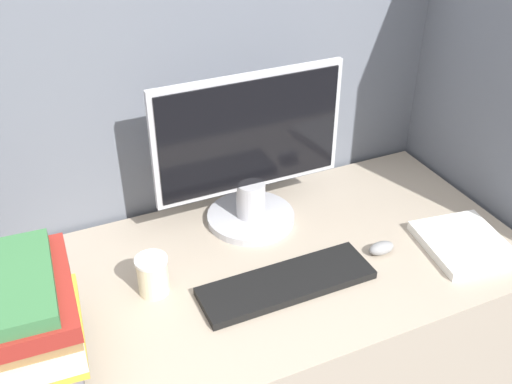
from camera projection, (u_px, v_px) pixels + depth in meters
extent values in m
cube|color=slate|center=(190.00, 174.00, 1.69)|extent=(1.85, 0.04, 1.60)
cube|color=slate|center=(483.00, 172.00, 1.70)|extent=(0.04, 0.72, 1.60)
cube|color=tan|center=(243.00, 372.00, 1.65)|extent=(1.45, 0.66, 0.73)
cylinder|color=#B7B7BC|center=(251.00, 217.00, 1.63)|extent=(0.24, 0.24, 0.02)
cylinder|color=#B7B7BC|center=(251.00, 199.00, 1.59)|extent=(0.08, 0.08, 0.10)
cube|color=#B7B7BC|center=(249.00, 133.00, 1.49)|extent=(0.51, 0.02, 0.32)
cube|color=black|center=(251.00, 135.00, 1.49)|extent=(0.48, 0.01, 0.29)
cube|color=black|center=(287.00, 283.00, 1.40)|extent=(0.42, 0.13, 0.02)
ellipsoid|color=gray|center=(381.00, 248.00, 1.50)|extent=(0.07, 0.04, 0.03)
cylinder|color=beige|center=(153.00, 277.00, 1.37)|extent=(0.07, 0.07, 0.09)
cylinder|color=white|center=(151.00, 260.00, 1.34)|extent=(0.08, 0.08, 0.01)
cube|color=#262628|center=(30.00, 363.00, 1.20)|extent=(0.22, 0.26, 0.03)
cube|color=slate|center=(28.00, 351.00, 1.18)|extent=(0.21, 0.24, 0.04)
cube|color=gold|center=(29.00, 334.00, 1.17)|extent=(0.23, 0.30, 0.02)
cube|color=silver|center=(27.00, 326.00, 1.15)|extent=(0.21, 0.29, 0.03)
cube|color=olive|center=(19.00, 313.00, 1.13)|extent=(0.22, 0.26, 0.04)
cube|color=maroon|center=(8.00, 298.00, 1.11)|extent=(0.25, 0.30, 0.04)
cube|color=#38723F|center=(4.00, 285.00, 1.09)|extent=(0.19, 0.28, 0.03)
cube|color=white|center=(464.00, 243.00, 1.53)|extent=(0.23, 0.25, 0.02)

